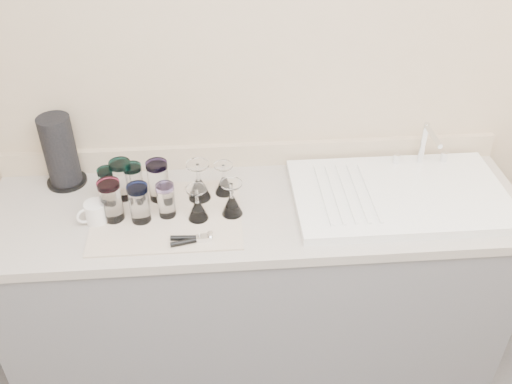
{
  "coord_description": "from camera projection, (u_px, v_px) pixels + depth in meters",
  "views": [
    {
      "loc": [
        -0.14,
        -0.52,
        2.23
      ],
      "look_at": [
        -0.01,
        1.15,
        1.0
      ],
      "focal_mm": 40.0,
      "sensor_mm": 36.0,
      "label": 1
    }
  ],
  "objects": [
    {
      "name": "room_envelope",
      "position": [
        325.0,
        349.0,
        0.83
      ],
      "size": [
        3.54,
        3.5,
        2.52
      ],
      "color": "#4D4D51",
      "rests_on": "ground"
    },
    {
      "name": "counter_unit",
      "position": [
        258.0,
        288.0,
        2.45
      ],
      "size": [
        2.06,
        0.62,
        0.9
      ],
      "color": "slate",
      "rests_on": "ground"
    },
    {
      "name": "sink_unit",
      "position": [
        400.0,
        194.0,
        2.21
      ],
      "size": [
        0.82,
        0.5,
        0.22
      ],
      "color": "white",
      "rests_on": "counter_unit"
    },
    {
      "name": "dish_towel",
      "position": [
        167.0,
        216.0,
        2.12
      ],
      "size": [
        0.55,
        0.42,
        0.01
      ],
      "primitive_type": "cube",
      "color": "beige",
      "rests_on": "counter_unit"
    },
    {
      "name": "tumbler_teal",
      "position": [
        108.0,
        184.0,
        2.17
      ],
      "size": [
        0.07,
        0.07,
        0.13
      ],
      "color": "white",
      "rests_on": "dish_towel"
    },
    {
      "name": "tumbler_cyan",
      "position": [
        134.0,
        181.0,
        2.17
      ],
      "size": [
        0.07,
        0.07,
        0.14
      ],
      "color": "white",
      "rests_on": "dish_towel"
    },
    {
      "name": "tumbler_purple",
      "position": [
        158.0,
        180.0,
        2.16
      ],
      "size": [
        0.08,
        0.08,
        0.16
      ],
      "color": "white",
      "rests_on": "dish_towel"
    },
    {
      "name": "tumbler_magenta",
      "position": [
        111.0,
        200.0,
        2.06
      ],
      "size": [
        0.08,
        0.08,
        0.16
      ],
      "color": "white",
      "rests_on": "dish_towel"
    },
    {
      "name": "tumbler_blue",
      "position": [
        139.0,
        203.0,
        2.05
      ],
      "size": [
        0.08,
        0.08,
        0.15
      ],
      "color": "white",
      "rests_on": "dish_towel"
    },
    {
      "name": "tumbler_lavender",
      "position": [
        166.0,
        200.0,
        2.08
      ],
      "size": [
        0.07,
        0.07,
        0.13
      ],
      "color": "white",
      "rests_on": "dish_towel"
    },
    {
      "name": "tumbler_extra",
      "position": [
        122.0,
        179.0,
        2.17
      ],
      "size": [
        0.08,
        0.08,
        0.16
      ],
      "color": "white",
      "rests_on": "dish_towel"
    },
    {
      "name": "goblet_back_left",
      "position": [
        199.0,
        186.0,
        2.18
      ],
      "size": [
        0.09,
        0.09,
        0.16
      ],
      "color": "white",
      "rests_on": "dish_towel"
    },
    {
      "name": "goblet_back_right",
      "position": [
        224.0,
        183.0,
        2.21
      ],
      "size": [
        0.07,
        0.07,
        0.13
      ],
      "color": "white",
      "rests_on": "dish_towel"
    },
    {
      "name": "goblet_front_left",
      "position": [
        198.0,
        208.0,
        2.08
      ],
      "size": [
        0.08,
        0.08,
        0.14
      ],
      "color": "white",
      "rests_on": "dish_towel"
    },
    {
      "name": "goblet_front_right",
      "position": [
        232.0,
        203.0,
        2.1
      ],
      "size": [
        0.08,
        0.08,
        0.14
      ],
      "color": "white",
      "rests_on": "dish_towel"
    },
    {
      "name": "can_opener",
      "position": [
        192.0,
        239.0,
        2.0
      ],
      "size": [
        0.15,
        0.05,
        0.02
      ],
      "color": "silver",
      "rests_on": "dish_towel"
    },
    {
      "name": "white_mug",
      "position": [
        96.0,
        213.0,
        2.07
      ],
      "size": [
        0.12,
        0.11,
        0.08
      ],
      "color": "silver",
      "rests_on": "counter_unit"
    },
    {
      "name": "paper_towel_roll",
      "position": [
        60.0,
        152.0,
        2.22
      ],
      "size": [
        0.16,
        0.16,
        0.29
      ],
      "color": "black",
      "rests_on": "counter_unit"
    }
  ]
}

